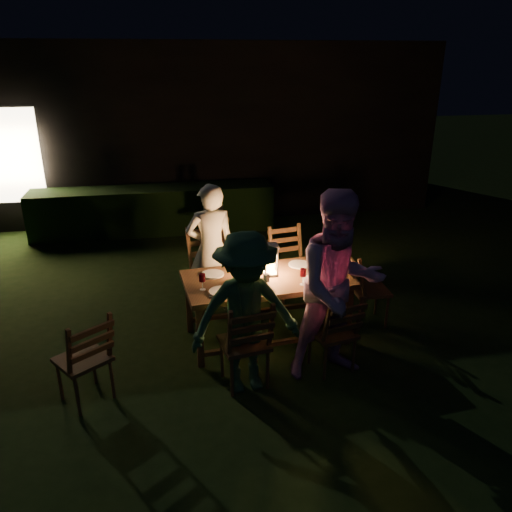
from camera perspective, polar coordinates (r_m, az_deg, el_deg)
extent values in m
plane|color=black|center=(5.78, -6.19, -8.83)|extent=(40.00, 40.00, 0.00)
cube|color=black|center=(11.25, -9.40, 14.76)|extent=(10.00, 4.00, 3.20)
cube|color=#FFE5B2|center=(9.64, -25.98, 10.23)|extent=(0.90, 0.06, 1.60)
cube|color=black|center=(9.08, -11.54, 5.19)|extent=(4.20, 0.70, 0.80)
cube|color=#51311B|center=(5.36, 1.27, -2.71)|extent=(1.84, 1.03, 0.06)
cube|color=#51311B|center=(5.07, -6.42, -9.31)|extent=(0.07, 0.07, 0.65)
cube|color=#51311B|center=(5.70, -7.67, -5.64)|extent=(0.07, 0.07, 0.65)
cube|color=#51311B|center=(5.51, 10.47, -6.85)|extent=(0.07, 0.07, 0.65)
cube|color=#51311B|center=(6.09, 7.53, -3.73)|extent=(0.07, 0.07, 0.65)
cube|color=#51311B|center=(4.74, -1.35, -9.92)|extent=(0.49, 0.47, 0.04)
cube|color=#51311B|center=(4.45, -0.63, -8.12)|extent=(0.45, 0.21, 0.50)
cube|color=#51311B|center=(5.02, 8.75, -8.65)|extent=(0.47, 0.45, 0.04)
cube|color=#51311B|center=(4.78, 9.99, -6.97)|extent=(0.42, 0.21, 0.47)
cube|color=#51311B|center=(6.02, -4.94, -2.18)|extent=(0.57, 0.55, 0.04)
cube|color=#51311B|center=(6.09, -5.64, 1.20)|extent=(0.50, 0.26, 0.57)
cube|color=#51311B|center=(6.28, 4.06, -1.50)|extent=(0.51, 0.50, 0.04)
cube|color=#51311B|center=(6.33, 3.40, 1.48)|extent=(0.46, 0.22, 0.52)
cube|color=#51311B|center=(5.94, 12.89, -3.77)|extent=(0.41, 0.43, 0.04)
cube|color=#51311B|center=(5.77, 11.45, -1.55)|extent=(0.16, 0.42, 0.49)
cube|color=#51311B|center=(4.80, -19.19, -11.08)|extent=(0.57, 0.57, 0.04)
cube|color=#51311B|center=(4.52, -18.50, -9.19)|extent=(0.42, 0.36, 0.49)
imported|color=white|center=(5.96, -5.17, 0.78)|extent=(0.61, 0.43, 1.60)
imported|color=#E9A0D8|center=(4.72, 9.46, -3.53)|extent=(0.97, 0.78, 1.87)
imported|color=#306039|center=(4.51, -1.17, -6.66)|extent=(1.06, 0.67, 1.56)
cube|color=white|center=(5.40, 1.63, -2.02)|extent=(0.15, 0.15, 0.03)
cube|color=white|center=(5.28, 1.67, 1.16)|extent=(0.16, 0.16, 0.03)
cylinder|color=#FF9E3F|center=(5.36, 1.64, -0.89)|extent=(0.09, 0.09, 0.18)
cylinder|color=white|center=(5.42, -4.98, -2.08)|extent=(0.25, 0.25, 0.01)
cylinder|color=white|center=(5.03, -4.01, -4.04)|extent=(0.25, 0.25, 0.01)
cylinder|color=white|center=(5.67, 4.98, -0.97)|extent=(0.25, 0.25, 0.01)
cylinder|color=white|center=(5.30, 6.64, -2.74)|extent=(0.25, 0.25, 0.01)
cylinder|color=#0F471E|center=(5.23, -1.33, -1.34)|extent=(0.07, 0.07, 0.28)
cube|color=red|center=(5.03, 0.70, -4.01)|extent=(0.18, 0.14, 0.01)
cube|color=red|center=(5.27, 7.97, -2.97)|extent=(0.18, 0.14, 0.01)
cube|color=black|center=(4.95, -4.61, -4.56)|extent=(0.14, 0.07, 0.01)
cylinder|color=#937449|center=(7.64, -4.84, 4.11)|extent=(0.47, 0.47, 0.04)
cylinder|color=#937449|center=(7.74, -4.77, 1.94)|extent=(0.05, 0.05, 0.62)
cylinder|color=#A5A8AD|center=(7.60, -4.87, 5.03)|extent=(0.30, 0.30, 0.22)
cylinder|color=#0F471E|center=(7.55, -5.23, 5.29)|extent=(0.07, 0.07, 0.32)
cylinder|color=#0F471E|center=(7.63, -4.54, 5.50)|extent=(0.07, 0.07, 0.32)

